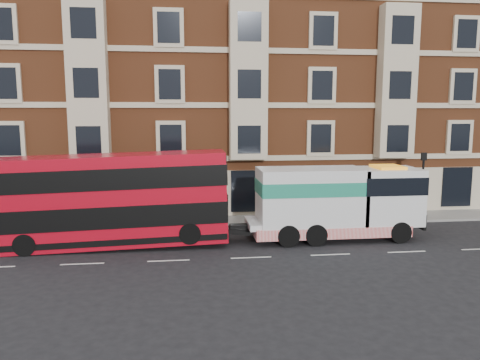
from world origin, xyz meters
TOP-DOWN VIEW (x-y plane):
  - ground at (0.00, 0.00)m, footprint 120.00×120.00m
  - sidewalk at (0.00, 7.50)m, footprint 90.00×3.00m
  - victorian_terrace at (0.50, 15.00)m, footprint 45.00×12.00m
  - lamp_post_west at (-6.00, 6.20)m, footprint 0.35×0.15m
  - lamp_post_east at (12.00, 6.20)m, footprint 0.35×0.15m
  - double_decker_bus at (-7.01, 2.85)m, footprint 12.01×2.76m
  - tow_truck at (5.06, 2.85)m, footprint 9.62×2.84m
  - pedestrian at (-10.28, 7.72)m, footprint 0.77×0.70m

SIDE VIEW (x-z plane):
  - ground at x=0.00m, z-range 0.00..0.00m
  - sidewalk at x=0.00m, z-range 0.00..0.15m
  - pedestrian at x=-10.28m, z-range 0.15..1.93m
  - tow_truck at x=5.06m, z-range 0.12..4.13m
  - double_decker_bus at x=-7.01m, z-range 0.14..5.01m
  - lamp_post_west at x=-6.00m, z-range 0.50..4.85m
  - lamp_post_east at x=12.00m, z-range 0.50..4.85m
  - victorian_terrace at x=0.50m, z-range -0.13..20.27m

